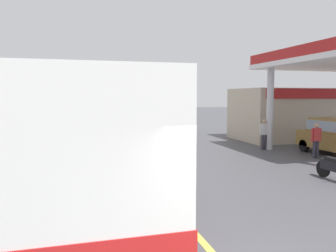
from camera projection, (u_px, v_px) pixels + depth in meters
The scene contains 9 objects.
ground at pixel (111, 137), 23.87m from camera, with size 120.00×120.00×0.00m, color #4C4C51.
lane_divider_stripe at pixel (119, 147), 19.08m from camera, with size 0.16×50.00×0.01m, color #D8CC4C.
coach_bus_main at pixel (87, 138), 9.46m from camera, with size 2.60×11.04×3.69m.
gas_station_roadside at pixel (310, 101), 20.41m from camera, with size 9.10×11.95×5.10m.
minibus_opposing_lane at pixel (144, 115), 25.87m from camera, with size 2.04×6.13×2.44m.
motorcycle_parked_forecourt at pixel (336, 168), 11.38m from camera, with size 0.55×1.80×0.92m.
pedestrian_near_pump at pixel (264, 133), 18.06m from camera, with size 0.55×0.22×1.66m.
pedestrian_by_shop at pixel (316, 138), 15.58m from camera, with size 0.55×0.22×1.66m.
car_trailing_behind_bus at pixel (78, 119), 28.03m from camera, with size 1.70×4.20×1.82m.
Camera 1 is at (-2.38, -3.95, 2.89)m, focal length 35.65 mm.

